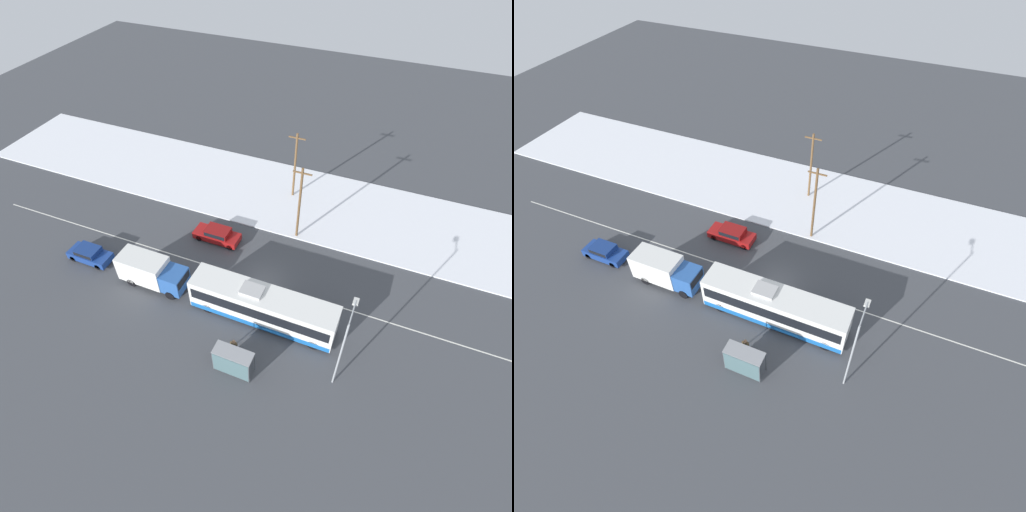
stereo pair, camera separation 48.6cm
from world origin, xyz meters
TOP-DOWN VIEW (x-y plane):
  - ground_plane at (0.00, 0.00)m, footprint 120.00×120.00m
  - snow_lot at (0.00, 12.87)m, footprint 80.00×12.37m
  - lane_marking_center at (0.00, 0.00)m, footprint 60.00×0.12m
  - city_bus at (1.40, -3.63)m, footprint 12.30×2.57m
  - box_truck at (-9.17, -3.76)m, footprint 6.25×2.30m
  - sedan_car at (-6.35, 3.56)m, footprint 4.67×1.80m
  - parked_car_near_truck at (-16.39, -3.56)m, footprint 4.19×1.80m
  - pedestrian_at_stop at (0.60, -7.56)m, footprint 0.63×0.28m
  - bus_shelter at (1.18, -9.13)m, footprint 3.00×1.20m
  - streetlamp at (8.37, -6.52)m, footprint 0.36×2.47m
  - utility_pole_roadside at (0.83, 7.14)m, footprint 1.80×0.24m
  - utility_pole_snowlot at (-1.72, 13.44)m, footprint 1.80×0.24m

SIDE VIEW (x-z plane):
  - ground_plane at x=0.00m, z-range 0.00..0.00m
  - lane_marking_center at x=0.00m, z-range 0.00..0.00m
  - snow_lot at x=0.00m, z-range 0.00..0.12m
  - parked_car_near_truck at x=-16.39m, z-range 0.07..1.51m
  - sedan_car at x=-6.35m, z-range 0.07..1.52m
  - pedestrian_at_stop at x=0.60m, z-range 0.20..1.95m
  - box_truck at x=-9.17m, z-range 0.15..3.06m
  - city_bus at x=1.40m, z-range -0.04..3.37m
  - bus_shelter at x=1.18m, z-range 0.48..2.88m
  - utility_pole_snowlot at x=-1.72m, z-range 0.19..7.92m
  - utility_pole_roadside at x=0.83m, z-range 0.19..8.32m
  - streetlamp at x=8.37m, z-range 0.96..8.40m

